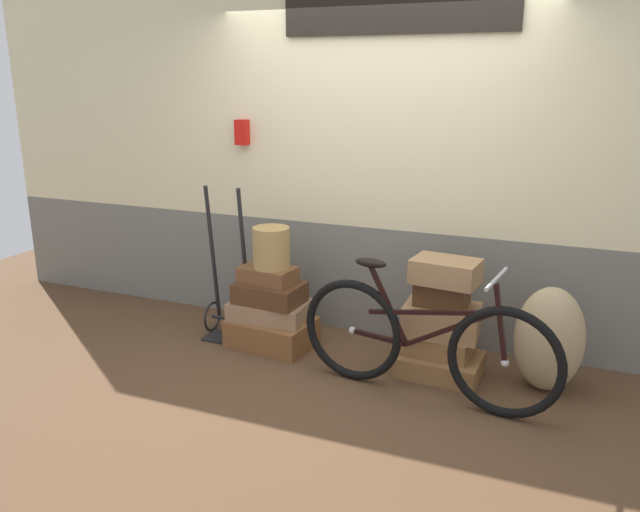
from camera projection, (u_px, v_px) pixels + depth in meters
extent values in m
cube|color=#513823|center=(339.00, 375.00, 4.50)|extent=(9.15, 5.20, 0.06)
cube|color=slate|center=(377.00, 278.00, 5.13)|extent=(7.15, 0.20, 0.88)
cube|color=beige|center=(381.00, 109.00, 4.76)|extent=(7.15, 0.20, 1.81)
cube|color=black|center=(397.00, 12.00, 4.42)|extent=(1.70, 0.04, 0.30)
cube|color=red|center=(242.00, 132.00, 5.10)|extent=(0.10, 0.08, 0.20)
cube|color=brown|center=(272.00, 332.00, 4.91)|extent=(0.66, 0.50, 0.21)
cube|color=#937051|center=(270.00, 310.00, 4.89)|extent=(0.60, 0.40, 0.14)
cube|color=#4C2D19|center=(270.00, 293.00, 4.83)|extent=(0.52, 0.38, 0.15)
cube|color=brown|center=(268.00, 275.00, 4.81)|extent=(0.44, 0.31, 0.12)
cube|color=olive|center=(439.00, 364.00, 4.43)|extent=(0.59, 0.44, 0.15)
cube|color=olive|center=(435.00, 341.00, 4.46)|extent=(0.53, 0.41, 0.14)
cube|color=#9E754C|center=(442.00, 320.00, 4.37)|extent=(0.52, 0.36, 0.21)
cube|color=#4C2D19|center=(442.00, 292.00, 4.35)|extent=(0.36, 0.26, 0.17)
cube|color=#9E754C|center=(446.00, 271.00, 4.25)|extent=(0.47, 0.34, 0.16)
cylinder|color=#A8844C|center=(271.00, 248.00, 4.74)|extent=(0.28, 0.28, 0.31)
torus|color=black|center=(212.00, 316.00, 5.18)|extent=(0.02, 0.25, 0.25)
torus|color=black|center=(250.00, 322.00, 5.05)|extent=(0.02, 0.25, 0.25)
cylinder|color=black|center=(231.00, 319.00, 5.12)|extent=(0.34, 0.02, 0.02)
cylinder|color=black|center=(213.00, 253.00, 5.02)|extent=(0.03, 0.14, 1.09)
cylinder|color=black|center=(244.00, 256.00, 4.91)|extent=(0.03, 0.14, 1.09)
cube|color=black|center=(224.00, 338.00, 5.05)|extent=(0.30, 0.22, 0.02)
ellipsoid|color=tan|center=(549.00, 339.00, 4.15)|extent=(0.45, 0.38, 0.71)
torus|color=black|center=(352.00, 330.00, 4.29)|extent=(0.72, 0.15, 0.72)
sphere|color=#B2B2B7|center=(352.00, 330.00, 4.29)|extent=(0.05, 0.05, 0.05)
torus|color=black|center=(505.00, 363.00, 3.80)|extent=(0.72, 0.15, 0.72)
sphere|color=#B2B2B7|center=(505.00, 363.00, 3.80)|extent=(0.05, 0.05, 0.05)
cube|color=black|center=(448.00, 329.00, 3.94)|extent=(0.56, 0.10, 0.34)
cube|color=black|center=(388.00, 305.00, 4.10)|extent=(0.29, 0.06, 0.51)
cube|color=black|center=(379.00, 337.00, 4.20)|extent=(0.39, 0.08, 0.05)
cube|color=black|center=(428.00, 312.00, 3.97)|extent=(0.81, 0.13, 0.17)
cube|color=black|center=(501.00, 324.00, 3.76)|extent=(0.12, 0.04, 0.49)
ellipsoid|color=black|center=(371.00, 263.00, 4.09)|extent=(0.23, 0.12, 0.06)
cylinder|color=#A5A5AD|center=(497.00, 279.00, 3.70)|extent=(0.08, 0.46, 0.02)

